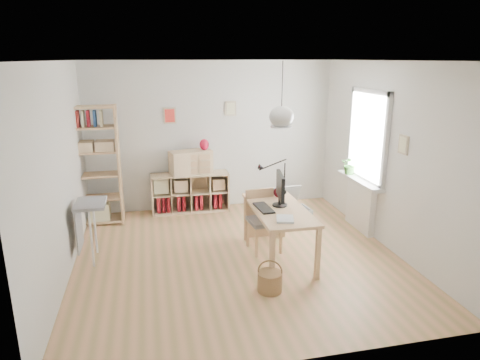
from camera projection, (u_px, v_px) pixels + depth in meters
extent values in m
plane|color=tan|center=(238.00, 257.00, 6.10)|extent=(4.50, 4.50, 0.00)
plane|color=white|center=(212.00, 136.00, 7.84)|extent=(4.50, 0.00, 4.50)
plane|color=white|center=(293.00, 227.00, 3.62)|extent=(4.50, 0.00, 4.50)
plane|color=white|center=(59.00, 174.00, 5.26)|extent=(0.00, 4.50, 4.50)
plane|color=white|center=(389.00, 157.00, 6.19)|extent=(0.00, 4.50, 4.50)
plane|color=white|center=(237.00, 61.00, 5.36)|extent=(4.50, 4.50, 0.00)
cylinder|color=black|center=(282.00, 88.00, 5.42)|extent=(0.01, 0.01, 0.68)
ellipsoid|color=white|center=(281.00, 117.00, 5.52)|extent=(0.32, 0.32, 0.27)
cube|color=white|center=(369.00, 136.00, 6.70)|extent=(0.03, 1.00, 1.30)
cube|color=white|center=(386.00, 143.00, 6.19)|extent=(0.06, 0.08, 1.46)
cube|color=white|center=(351.00, 131.00, 7.20)|extent=(0.06, 0.08, 1.46)
cube|color=white|center=(371.00, 92.00, 6.51)|extent=(0.06, 1.16, 0.08)
cube|color=white|center=(364.00, 179.00, 6.88)|extent=(0.06, 1.16, 0.08)
cube|color=white|center=(360.00, 206.00, 7.01)|extent=(0.10, 0.80, 0.80)
cube|color=white|center=(360.00, 181.00, 6.88)|extent=(0.22, 1.20, 0.06)
cube|color=#DFB780|center=(279.00, 209.00, 5.87)|extent=(0.70, 1.50, 0.04)
cube|color=#DFB780|center=(272.00, 259.00, 5.26)|extent=(0.06, 0.06, 0.71)
cube|color=#DFB780|center=(246.00, 218.00, 6.57)|extent=(0.06, 0.06, 0.71)
cube|color=#DFB780|center=(318.00, 254.00, 5.38)|extent=(0.06, 0.06, 0.71)
cube|color=#DFB780|center=(283.00, 216.00, 6.69)|extent=(0.06, 0.06, 0.71)
cube|color=beige|center=(191.00, 210.00, 7.92)|extent=(1.40, 0.38, 0.03)
cube|color=beige|center=(190.00, 174.00, 7.73)|extent=(1.40, 0.38, 0.03)
cube|color=beige|center=(152.00, 195.00, 7.68)|extent=(0.03, 0.38, 0.72)
cube|color=beige|center=(227.00, 190.00, 7.97)|extent=(0.03, 0.38, 0.72)
cube|color=beige|center=(189.00, 190.00, 7.99)|extent=(1.40, 0.02, 0.72)
cube|color=maroon|center=(159.00, 203.00, 7.77)|extent=(0.06, 0.26, 0.30)
cube|color=maroon|center=(164.00, 203.00, 7.79)|extent=(0.05, 0.26, 0.30)
cube|color=maroon|center=(168.00, 203.00, 7.80)|extent=(0.05, 0.26, 0.30)
cube|color=maroon|center=(179.00, 202.00, 7.84)|extent=(0.05, 0.26, 0.30)
cube|color=maroon|center=(183.00, 201.00, 7.86)|extent=(0.05, 0.26, 0.30)
cube|color=maroon|center=(196.00, 201.00, 7.91)|extent=(0.06, 0.26, 0.30)
cube|color=maroon|center=(201.00, 200.00, 7.93)|extent=(0.06, 0.26, 0.30)
cube|color=maroon|center=(215.00, 199.00, 7.98)|extent=(0.06, 0.26, 0.30)
cube|color=maroon|center=(219.00, 199.00, 8.00)|extent=(0.05, 0.26, 0.30)
cube|color=#DFB780|center=(71.00, 167.00, 7.02)|extent=(0.04, 0.38, 2.00)
cube|color=#DFB780|center=(119.00, 165.00, 7.17)|extent=(0.04, 0.38, 2.00)
cube|color=#DFB780|center=(101.00, 220.00, 7.36)|extent=(0.76, 0.38, 0.03)
cube|color=#DFB780|center=(99.00, 198.00, 7.25)|extent=(0.76, 0.38, 0.03)
cube|color=#DFB780|center=(96.00, 175.00, 7.14)|extent=(0.76, 0.38, 0.03)
cube|color=#DFB780|center=(94.00, 152.00, 7.03)|extent=(0.76, 0.38, 0.03)
cube|color=#DFB780|center=(92.00, 127.00, 6.92)|extent=(0.76, 0.38, 0.03)
cube|color=#DFB780|center=(90.00, 107.00, 6.83)|extent=(0.76, 0.38, 0.03)
cube|color=#285496|center=(73.00, 119.00, 6.82)|extent=(0.04, 0.18, 0.26)
cube|color=maroon|center=(78.00, 119.00, 6.84)|extent=(0.04, 0.18, 0.26)
cube|color=#F5EEBB|center=(83.00, 119.00, 6.85)|extent=(0.04, 0.18, 0.26)
cube|color=maroon|center=(88.00, 118.00, 6.87)|extent=(0.04, 0.18, 0.26)
cube|color=#285496|center=(95.00, 118.00, 6.89)|extent=(0.04, 0.18, 0.26)
cube|color=#F5EEBB|center=(101.00, 118.00, 6.91)|extent=(0.04, 0.18, 0.26)
cube|color=#98989B|center=(90.00, 204.00, 5.79)|extent=(0.40, 0.55, 0.04)
cylinder|color=white|center=(91.00, 239.00, 5.70)|extent=(0.03, 0.03, 0.82)
cylinder|color=white|center=(95.00, 226.00, 6.12)|extent=(0.03, 0.03, 0.82)
cube|color=#98989B|center=(79.00, 227.00, 5.85)|extent=(0.02, 0.50, 0.62)
cube|color=#98989B|center=(264.00, 220.00, 6.19)|extent=(0.47, 0.47, 0.06)
cube|color=#DFB780|center=(256.00, 243.00, 6.03)|extent=(0.04, 0.04, 0.43)
cube|color=#DFB780|center=(248.00, 233.00, 6.37)|extent=(0.04, 0.04, 0.43)
cube|color=#DFB780|center=(281.00, 240.00, 6.14)|extent=(0.04, 0.04, 0.43)
cube|color=#DFB780|center=(271.00, 230.00, 6.48)|extent=(0.04, 0.04, 0.43)
cube|color=#DFB780|center=(260.00, 201.00, 6.31)|extent=(0.43, 0.08, 0.39)
cylinder|color=#906441|center=(270.00, 282.00, 5.17)|extent=(0.30, 0.30, 0.25)
torus|color=#906441|center=(270.00, 271.00, 5.13)|extent=(0.29, 0.12, 0.30)
cube|color=silver|center=(292.00, 225.00, 7.25)|extent=(0.61, 0.46, 0.02)
cube|color=silver|center=(277.00, 219.00, 7.12)|extent=(0.06, 0.40, 0.30)
cube|color=silver|center=(307.00, 215.00, 7.29)|extent=(0.06, 0.40, 0.30)
cube|color=silver|center=(297.00, 221.00, 7.04)|extent=(0.57, 0.08, 0.30)
cube|color=silver|center=(288.00, 213.00, 7.38)|extent=(0.57, 0.08, 0.30)
cube|color=silver|center=(284.00, 195.00, 7.46)|extent=(0.59, 0.25, 0.37)
sphere|color=#EBF41B|center=(286.00, 215.00, 7.09)|extent=(0.13, 0.13, 0.13)
sphere|color=blue|center=(296.00, 212.00, 7.26)|extent=(0.13, 0.13, 0.13)
sphere|color=#DE4C1B|center=(292.00, 214.00, 7.16)|extent=(0.13, 0.13, 0.13)
sphere|color=#35802E|center=(303.00, 214.00, 7.16)|extent=(0.13, 0.13, 0.13)
cylinder|color=black|center=(280.00, 205.00, 5.95)|extent=(0.21, 0.21, 0.02)
cylinder|color=black|center=(280.00, 201.00, 5.94)|extent=(0.05, 0.05, 0.10)
cube|color=black|center=(280.00, 186.00, 5.87)|extent=(0.14, 0.53, 0.35)
cube|color=black|center=(264.00, 208.00, 5.83)|extent=(0.20, 0.47, 0.02)
cylinder|color=black|center=(284.00, 192.00, 6.48)|extent=(0.07, 0.07, 0.05)
cylinder|color=black|center=(285.00, 178.00, 6.42)|extent=(0.02, 0.02, 0.45)
cone|color=black|center=(262.00, 167.00, 6.19)|extent=(0.11, 0.08, 0.11)
sphere|color=#4A090F|center=(279.00, 192.00, 6.28)|extent=(0.16, 0.16, 0.16)
cube|color=white|center=(285.00, 219.00, 5.42)|extent=(0.28, 0.32, 0.03)
cube|color=beige|center=(191.00, 162.00, 7.67)|extent=(0.79, 0.50, 0.42)
ellipsoid|color=maroon|center=(204.00, 145.00, 7.64)|extent=(0.17, 0.17, 0.20)
imported|color=#316827|center=(350.00, 165.00, 7.11)|extent=(0.38, 0.36, 0.33)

